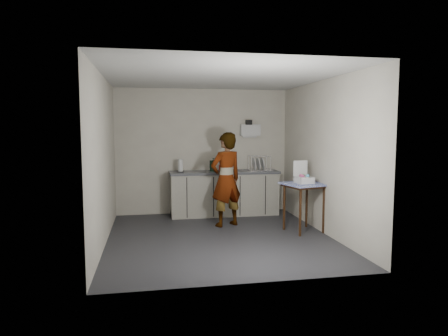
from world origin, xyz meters
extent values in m
plane|color=#2C2C31|center=(0.00, 0.00, 0.00)|extent=(4.00, 4.00, 0.00)
cube|color=beige|center=(0.00, 1.99, 1.30)|extent=(3.60, 0.02, 2.60)
cube|color=beige|center=(1.79, 0.00, 1.30)|extent=(0.02, 4.00, 2.60)
cube|color=beige|center=(-1.79, 0.00, 1.30)|extent=(0.02, 4.00, 2.60)
cube|color=silver|center=(0.00, 0.00, 2.60)|extent=(3.60, 4.00, 0.01)
cube|color=black|center=(0.40, 1.70, 0.04)|extent=(2.20, 0.52, 0.08)
cube|color=#B8B2A4|center=(0.40, 1.70, 0.43)|extent=(2.20, 0.58, 0.86)
cube|color=#54565F|center=(0.40, 1.70, 0.89)|extent=(2.24, 0.62, 0.05)
cube|color=black|center=(-0.40, 1.41, 0.43)|extent=(0.02, 0.01, 0.80)
cube|color=black|center=(0.13, 1.41, 0.43)|extent=(0.02, 0.01, 0.80)
cube|color=black|center=(0.67, 1.41, 0.43)|extent=(0.01, 0.01, 0.80)
cube|color=black|center=(1.20, 1.41, 0.43)|extent=(0.02, 0.01, 0.80)
cube|color=silver|center=(1.00, 1.92, 1.75)|extent=(0.42, 0.16, 0.24)
cube|color=silver|center=(1.00, 1.97, 1.61)|extent=(0.30, 0.06, 0.04)
cube|color=black|center=(0.95, 1.83, 1.91)|extent=(0.14, 0.02, 0.10)
cylinder|color=#361F0C|center=(1.33, -0.18, 0.39)|extent=(0.04, 0.04, 0.78)
cylinder|color=#361F0C|center=(1.79, -0.07, 0.39)|extent=(0.04, 0.04, 0.78)
cylinder|color=#361F0C|center=(1.21, 0.28, 0.39)|extent=(0.04, 0.04, 0.78)
cylinder|color=#361F0C|center=(1.67, 0.40, 0.39)|extent=(0.04, 0.04, 0.78)
cube|color=#361F0C|center=(1.50, 0.11, 0.80)|extent=(0.70, 0.70, 0.04)
cube|color=#192D97|center=(1.50, 0.11, 0.83)|extent=(0.79, 0.79, 0.03)
imported|color=#B2A593|center=(0.26, 0.75, 0.86)|extent=(0.74, 0.62, 1.71)
imported|color=black|center=(0.17, 1.70, 1.05)|extent=(0.14, 0.14, 0.27)
cylinder|color=red|center=(0.32, 1.68, 0.98)|extent=(0.07, 0.07, 0.13)
cylinder|color=black|center=(0.13, 1.73, 1.02)|extent=(0.06, 0.06, 0.22)
cylinder|color=black|center=(-0.50, 1.67, 0.92)|extent=(0.14, 0.14, 0.01)
cylinder|color=silver|center=(-0.50, 1.67, 1.05)|extent=(0.10, 0.10, 0.24)
cube|color=silver|center=(1.14, 1.66, 0.92)|extent=(0.45, 0.34, 0.02)
cylinder|color=silver|center=(0.93, 1.51, 1.08)|extent=(0.01, 0.01, 0.29)
cylinder|color=silver|center=(1.34, 1.51, 1.08)|extent=(0.01, 0.01, 0.29)
cylinder|color=silver|center=(0.93, 1.80, 1.08)|extent=(0.01, 0.01, 0.29)
cylinder|color=silver|center=(1.34, 1.80, 1.08)|extent=(0.01, 0.01, 0.29)
cylinder|color=silver|center=(1.02, 1.66, 1.06)|extent=(0.06, 0.25, 0.25)
cylinder|color=silver|center=(1.11, 1.66, 1.06)|extent=(0.06, 0.25, 0.25)
cylinder|color=silver|center=(1.20, 1.66, 1.06)|extent=(0.06, 0.25, 0.25)
cube|color=silver|center=(1.50, 0.10, 0.85)|extent=(0.30, 0.30, 0.01)
cube|color=silver|center=(1.51, -0.03, 0.91)|extent=(0.27, 0.04, 0.10)
cube|color=silver|center=(1.48, 0.23, 0.91)|extent=(0.27, 0.04, 0.10)
cube|color=silver|center=(1.37, 0.08, 0.91)|extent=(0.04, 0.27, 0.10)
cube|color=silver|center=(1.63, 0.12, 0.91)|extent=(0.04, 0.27, 0.10)
cube|color=silver|center=(1.48, 0.24, 1.09)|extent=(0.27, 0.04, 0.27)
cylinder|color=white|center=(1.50, 0.10, 0.91)|extent=(0.18, 0.18, 0.10)
sphere|color=#DE5294|center=(1.46, 0.06, 0.97)|extent=(0.06, 0.06, 0.06)
sphere|color=#5DCBFF|center=(1.55, 0.07, 0.97)|extent=(0.06, 0.06, 0.06)
sphere|color=#54CD61|center=(1.49, 0.14, 0.97)|extent=(0.06, 0.06, 0.06)
sphere|color=#DE5294|center=(1.45, 0.14, 0.97)|extent=(0.06, 0.06, 0.06)
camera|label=1|loc=(-1.11, -6.32, 1.78)|focal=32.00mm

